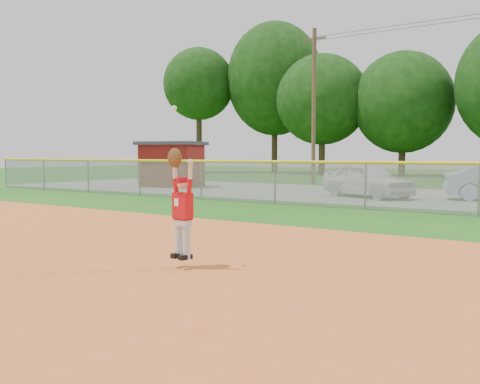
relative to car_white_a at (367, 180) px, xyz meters
The scene contains 6 objects.
ground 14.62m from the car_white_a, 83.23° to the right, with size 120.00×120.00×0.00m, color #205914.
parking_strip 2.39m from the car_white_a, 41.12° to the left, with size 44.00×10.00×0.03m, color gray.
car_white_a is the anchor object (origin of this frame).
utility_shed 11.34m from the car_white_a, behind, with size 3.79×3.28×2.44m.
outfield_fence 4.82m from the car_white_a, 69.05° to the right, with size 40.06×0.10×1.55m.
ballplayer 14.78m from the car_white_a, 79.03° to the right, with size 0.55×0.27×2.30m.
Camera 1 is at (6.39, -6.05, 1.74)m, focal length 40.00 mm.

